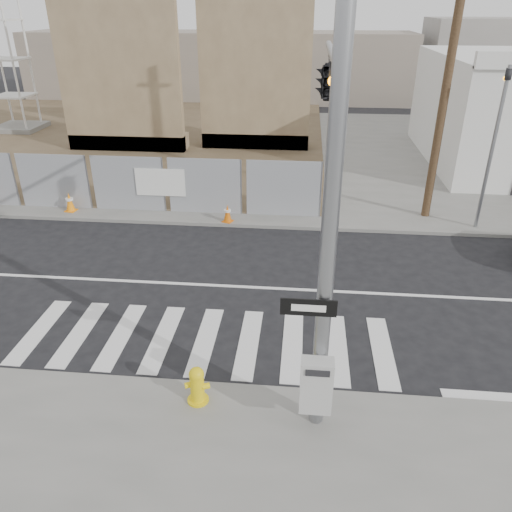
# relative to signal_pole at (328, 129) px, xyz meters

# --- Properties ---
(ground) EXTENTS (100.00, 100.00, 0.00)m
(ground) POSITION_rel_signal_pole_xyz_m (-2.49, 2.05, -4.78)
(ground) COLOR black
(ground) RESTS_ON ground
(sidewalk_far) EXTENTS (50.00, 20.00, 0.12)m
(sidewalk_far) POSITION_rel_signal_pole_xyz_m (-2.49, 16.05, -4.72)
(sidewalk_far) COLOR slate
(sidewalk_far) RESTS_ON ground
(signal_pole) EXTENTS (0.96, 5.87, 7.00)m
(signal_pole) POSITION_rel_signal_pole_xyz_m (0.00, 0.00, 0.00)
(signal_pole) COLOR gray
(signal_pole) RESTS_ON sidewalk_near
(far_signal_pole) EXTENTS (0.16, 0.20, 5.60)m
(far_signal_pole) POSITION_rel_signal_pole_xyz_m (5.51, 6.65, -1.30)
(far_signal_pole) COLOR gray
(far_signal_pole) RESTS_ON sidewalk_far
(concrete_wall_left) EXTENTS (6.00, 1.30, 8.00)m
(concrete_wall_left) POSITION_rel_signal_pole_xyz_m (-9.49, 15.13, -1.40)
(concrete_wall_left) COLOR #786248
(concrete_wall_left) RESTS_ON sidewalk_far
(concrete_wall_right) EXTENTS (5.50, 1.30, 8.00)m
(concrete_wall_right) POSITION_rel_signal_pole_xyz_m (-2.99, 16.13, -1.40)
(concrete_wall_right) COLOR #786248
(concrete_wall_right) RESTS_ON sidewalk_far
(utility_pole_right) EXTENTS (1.60, 0.28, 10.00)m
(utility_pole_right) POSITION_rel_signal_pole_xyz_m (4.01, 7.55, 0.42)
(utility_pole_right) COLOR #503B25
(utility_pole_right) RESTS_ON sidewalk_far
(fire_hydrant) EXTENTS (0.54, 0.54, 0.78)m
(fire_hydrant) POSITION_rel_signal_pole_xyz_m (-2.24, -2.50, -4.27)
(fire_hydrant) COLOR yellow
(fire_hydrant) RESTS_ON sidewalk_near
(traffic_cone_c) EXTENTS (0.42, 0.42, 0.71)m
(traffic_cone_c) POSITION_rel_signal_pole_xyz_m (-8.85, 6.70, -4.32)
(traffic_cone_c) COLOR orange
(traffic_cone_c) RESTS_ON sidewalk_far
(traffic_cone_d) EXTENTS (0.41, 0.41, 0.63)m
(traffic_cone_d) POSITION_rel_signal_pole_xyz_m (-2.98, 6.27, -4.35)
(traffic_cone_d) COLOR #D7610B
(traffic_cone_d) RESTS_ON sidewalk_far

